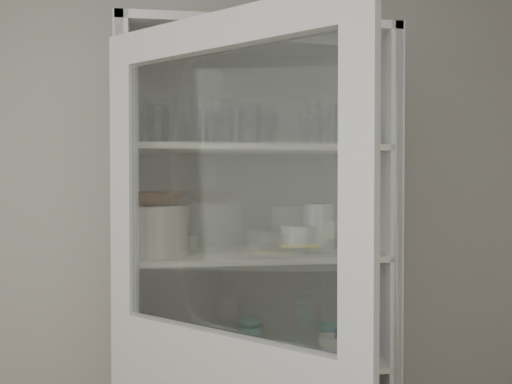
% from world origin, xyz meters
% --- Properties ---
extents(wall_back, '(3.60, 0.02, 2.60)m').
position_xyz_m(wall_back, '(0.00, 1.50, 1.30)').
color(wall_back, '#AFAA9A').
rests_on(wall_back, ground).
extents(pantry_cabinet, '(1.00, 0.45, 2.10)m').
position_xyz_m(pantry_cabinet, '(0.20, 1.34, 0.94)').
color(pantry_cabinet, silver).
rests_on(pantry_cabinet, floor).
extents(tumbler_0, '(0.09, 0.09, 0.14)m').
position_xyz_m(tumbler_0, '(-0.05, 1.14, 1.73)').
color(tumbler_0, silver).
rests_on(tumbler_0, shelf_glass).
extents(tumbler_1, '(0.07, 0.07, 0.13)m').
position_xyz_m(tumbler_1, '(-0.15, 1.11, 1.73)').
color(tumbler_1, silver).
rests_on(tumbler_1, shelf_glass).
extents(tumbler_2, '(0.08, 0.08, 0.14)m').
position_xyz_m(tumbler_2, '(0.16, 1.11, 1.73)').
color(tumbler_2, silver).
rests_on(tumbler_2, shelf_glass).
extents(tumbler_3, '(0.09, 0.09, 0.14)m').
position_xyz_m(tumbler_3, '(0.15, 1.12, 1.73)').
color(tumbler_3, silver).
rests_on(tumbler_3, shelf_glass).
extents(tumbler_4, '(0.09, 0.09, 0.14)m').
position_xyz_m(tumbler_4, '(0.48, 1.12, 1.73)').
color(tumbler_4, silver).
rests_on(tumbler_4, shelf_glass).
extents(tumbler_5, '(0.08, 0.08, 0.12)m').
position_xyz_m(tumbler_5, '(0.60, 1.14, 1.72)').
color(tumbler_5, silver).
rests_on(tumbler_5, shelf_glass).
extents(tumbler_6, '(0.09, 0.09, 0.14)m').
position_xyz_m(tumbler_6, '(0.46, 1.16, 1.73)').
color(tumbler_6, silver).
rests_on(tumbler_6, shelf_glass).
extents(tumbler_7, '(0.08, 0.08, 0.13)m').
position_xyz_m(tumbler_7, '(-0.21, 1.27, 1.72)').
color(tumbler_7, silver).
rests_on(tumbler_7, shelf_glass).
extents(tumbler_8, '(0.10, 0.10, 0.15)m').
position_xyz_m(tumbler_8, '(0.04, 1.25, 1.74)').
color(tumbler_8, silver).
rests_on(tumbler_8, shelf_glass).
extents(tumbler_9, '(0.08, 0.08, 0.13)m').
position_xyz_m(tumbler_9, '(0.04, 1.27, 1.72)').
color(tumbler_9, silver).
rests_on(tumbler_9, shelf_glass).
extents(tumbler_10, '(0.10, 0.10, 0.15)m').
position_xyz_m(tumbler_10, '(0.23, 1.27, 1.74)').
color(tumbler_10, silver).
rests_on(tumbler_10, shelf_glass).
extents(tumbler_11, '(0.09, 0.09, 0.15)m').
position_xyz_m(tumbler_11, '(0.44, 1.28, 1.74)').
color(tumbler_11, silver).
rests_on(tumbler_11, shelf_glass).
extents(goblet_0, '(0.08, 0.08, 0.17)m').
position_xyz_m(goblet_0, '(-0.21, 1.34, 1.75)').
color(goblet_0, silver).
rests_on(goblet_0, shelf_glass).
extents(goblet_1, '(0.07, 0.07, 0.16)m').
position_xyz_m(goblet_1, '(0.19, 1.35, 1.74)').
color(goblet_1, silver).
rests_on(goblet_1, shelf_glass).
extents(goblet_2, '(0.08, 0.08, 0.17)m').
position_xyz_m(goblet_2, '(0.27, 1.39, 1.75)').
color(goblet_2, silver).
rests_on(goblet_2, shelf_glass).
extents(goblet_3, '(0.07, 0.07, 0.17)m').
position_xyz_m(goblet_3, '(0.48, 1.35, 1.74)').
color(goblet_3, silver).
rests_on(goblet_3, shelf_glass).
extents(plate_stack_front, '(0.22, 0.22, 0.11)m').
position_xyz_m(plate_stack_front, '(-0.17, 1.19, 1.32)').
color(plate_stack_front, beige).
rests_on(plate_stack_front, shelf_plates).
extents(plate_stack_back, '(0.19, 0.19, 0.06)m').
position_xyz_m(plate_stack_back, '(-0.12, 1.37, 1.29)').
color(plate_stack_back, beige).
rests_on(plate_stack_back, shelf_plates).
extents(cream_bowl, '(0.27, 0.27, 0.07)m').
position_xyz_m(cream_bowl, '(-0.17, 1.19, 1.41)').
color(cream_bowl, beige).
rests_on(cream_bowl, plate_stack_front).
extents(terracotta_bowl, '(0.25, 0.25, 0.05)m').
position_xyz_m(terracotta_bowl, '(-0.17, 1.19, 1.47)').
color(terracotta_bowl, '#4D2D11').
rests_on(terracotta_bowl, cream_bowl).
extents(glass_platter, '(0.36, 0.36, 0.02)m').
position_xyz_m(glass_platter, '(0.37, 1.27, 1.27)').
color(glass_platter, silver).
rests_on(glass_platter, shelf_plates).
extents(yellow_trivet, '(0.17, 0.17, 0.01)m').
position_xyz_m(yellow_trivet, '(0.37, 1.27, 1.28)').
color(yellow_trivet, yellow).
rests_on(yellow_trivet, glass_platter).
extents(white_ramekin, '(0.18, 0.18, 0.07)m').
position_xyz_m(white_ramekin, '(0.37, 1.27, 1.32)').
color(white_ramekin, beige).
rests_on(white_ramekin, yellow_trivet).
extents(grey_bowl_stack, '(0.12, 0.12, 0.18)m').
position_xyz_m(grey_bowl_stack, '(0.45, 1.27, 1.35)').
color(grey_bowl_stack, silver).
rests_on(grey_bowl_stack, shelf_plates).
extents(mug_blue, '(0.14, 0.14, 0.09)m').
position_xyz_m(mug_blue, '(0.55, 1.21, 0.91)').
color(mug_blue, navy).
rests_on(mug_blue, shelf_mugs).
extents(mug_teal, '(0.12, 0.12, 0.09)m').
position_xyz_m(mug_teal, '(0.51, 1.31, 0.91)').
color(mug_teal, '#26776F').
rests_on(mug_teal, shelf_mugs).
extents(mug_white, '(0.11, 0.11, 0.08)m').
position_xyz_m(mug_white, '(0.47, 1.17, 0.90)').
color(mug_white, beige).
rests_on(mug_white, shelf_mugs).
extents(teal_jar, '(0.09, 0.09, 0.11)m').
position_xyz_m(teal_jar, '(0.18, 1.31, 0.92)').
color(teal_jar, '#26776F').
rests_on(teal_jar, shelf_mugs).
extents(measuring_cups, '(0.10, 0.10, 0.04)m').
position_xyz_m(measuring_cups, '(-0.07, 1.21, 0.88)').
color(measuring_cups, '#ACACAC').
rests_on(measuring_cups, shelf_mugs).
extents(white_canister, '(0.15, 0.15, 0.13)m').
position_xyz_m(white_canister, '(-0.21, 1.33, 0.93)').
color(white_canister, beige).
rests_on(white_canister, shelf_mugs).
extents(tumbler_12, '(0.08, 0.08, 0.15)m').
position_xyz_m(tumbler_12, '(-0.16, 1.14, 1.74)').
color(tumbler_12, silver).
rests_on(tumbler_12, shelf_glass).
extents(tumbler_13, '(0.08, 0.08, 0.16)m').
position_xyz_m(tumbler_13, '(0.06, 1.14, 1.74)').
color(tumbler_13, silver).
rests_on(tumbler_13, shelf_glass).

